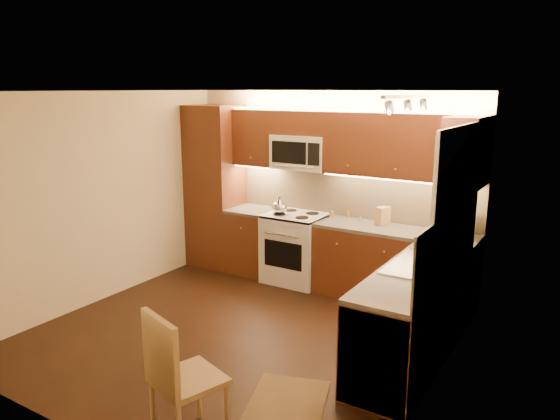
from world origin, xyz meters
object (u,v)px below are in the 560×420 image
Objects in this scene: microwave at (302,152)px; soap_bottle at (466,239)px; stove at (296,248)px; knife_block at (383,216)px; kettle at (279,205)px; dining_chair at (188,376)px; sink at (420,258)px; toaster_oven at (456,224)px.

microwave reaches higher than soap_bottle.
stove is 4.07× the size of knife_block.
microwave is (0.00, 0.14, 1.26)m from stove.
kettle is 3.42m from dining_chair.
sink is (2.00, -1.12, 0.52)m from stove.
sink is 2.41m from dining_chair.
soap_bottle reaches higher than stove.
soap_bottle is (1.09, -0.46, -0.01)m from knife_block.
microwave reaches higher than kettle.
soap_bottle is at bearing -8.53° from stove.
microwave is 3.55× the size of soap_bottle.
knife_block is (-0.85, 1.25, 0.04)m from sink.
kettle and toaster_oven have the same top height.
sink is 4.01× the size of soap_bottle.
knife_block is 0.22× the size of dining_chair.
knife_block is (-0.87, -0.03, -0.02)m from toaster_oven.
knife_block reaches higher than soap_bottle.
dining_chair is at bearing -112.61° from toaster_oven.
soap_bottle is (0.23, 0.79, 0.03)m from sink.
sink is at bearing -33.47° from knife_block.
toaster_oven is 2.00× the size of soap_bottle.
kettle is (-0.18, -0.11, 0.58)m from stove.
soap_bottle reaches higher than dining_chair.
soap_bottle is at bearing -25.97° from kettle.
soap_bottle is (2.23, -0.47, -0.71)m from microwave.
stove is at bearing 11.06° from kettle.
soap_bottle is 3.22m from dining_chair.
microwave is at bearing 178.29° from soap_bottle.
sink is 2.41m from kettle.
sink is at bearing -29.36° from stove.
sink is 3.64× the size of kettle.
dining_chair is at bearing -73.56° from microwave.
kettle is at bearing 155.19° from sink.
sink is at bearing -96.37° from soap_bottle.
kettle is 1.35m from knife_block.
kettle is 0.23× the size of dining_chair.
stove is 3.89× the size of kettle.
stove is at bearing -178.35° from soap_bottle.
microwave is at bearing 32.71° from kettle.
microwave is 3.36× the size of knife_block.
kettle reaches higher than stove.
soap_bottle is at bearing 73.46° from sink.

